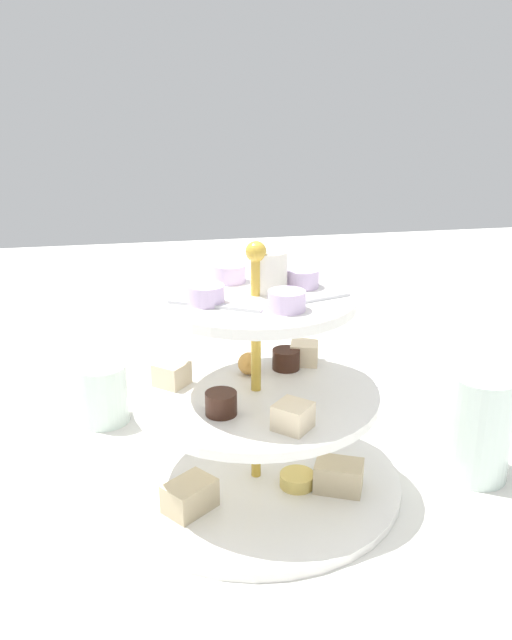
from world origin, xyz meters
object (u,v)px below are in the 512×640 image
(water_glass_short_left, at_px, (103,393))
(water_glass_tall_right, at_px, (480,427))
(tiered_serving_stand, at_px, (257,411))
(butter_knife_right, at_px, (334,378))
(teacup_with_saucer, at_px, (186,374))

(water_glass_short_left, bearing_deg, water_glass_tall_right, -27.04)
(tiered_serving_stand, distance_m, butter_knife_right, 0.30)
(water_glass_tall_right, relative_size, butter_knife_right, 0.69)
(water_glass_tall_right, xyz_separation_m, teacup_with_saucer, (-0.29, 0.27, -0.03))
(tiered_serving_stand, xyz_separation_m, water_glass_tall_right, (0.24, -0.03, -0.03))
(tiered_serving_stand, bearing_deg, water_glass_short_left, 133.04)
(tiered_serving_stand, relative_size, water_glass_tall_right, 2.58)
(butter_knife_right, bearing_deg, tiered_serving_stand, 86.66)
(teacup_with_saucer, bearing_deg, water_glass_short_left, -147.59)
(water_glass_tall_right, bearing_deg, butter_knife_right, 105.73)
(tiered_serving_stand, height_order, teacup_with_saucer, tiered_serving_stand)
(teacup_with_saucer, distance_m, butter_knife_right, 0.21)
(tiered_serving_stand, bearing_deg, butter_knife_right, 56.12)
(water_glass_tall_right, bearing_deg, tiered_serving_stand, 172.96)
(water_glass_short_left, bearing_deg, tiered_serving_stand, -46.96)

